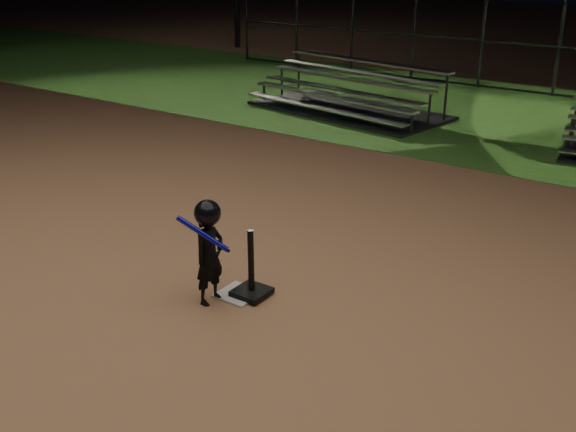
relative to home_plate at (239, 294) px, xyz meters
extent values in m
plane|color=#A7724B|center=(0.00, 0.00, -0.01)|extent=(80.00, 80.00, 0.00)
cube|color=#2F601F|center=(0.00, 10.00, -0.01)|extent=(60.00, 8.00, 0.01)
cube|color=beige|center=(0.00, 0.00, 0.00)|extent=(0.45, 0.45, 0.02)
cube|color=black|center=(0.14, 0.07, 0.04)|extent=(0.38, 0.38, 0.06)
cylinder|color=black|center=(0.14, 0.07, 0.44)|extent=(0.07, 0.07, 0.74)
imported|color=black|center=(-0.16, -0.29, 0.54)|extent=(0.29, 0.42, 1.10)
sphere|color=black|center=(-0.16, -0.29, 1.06)|extent=(0.30, 0.30, 0.30)
cylinder|color=#1819D3|center=(-0.11, -0.44, 0.89)|extent=(0.50, 0.34, 0.41)
cylinder|color=black|center=(0.05, -0.32, 0.73)|extent=(0.18, 0.13, 0.14)
cube|color=silver|center=(-3.57, 7.88, 0.45)|extent=(4.57, 1.00, 0.05)
cube|color=silver|center=(-3.62, 7.56, 0.24)|extent=(4.57, 1.00, 0.03)
cube|color=silver|center=(-3.47, 8.50, 0.77)|extent=(4.57, 1.00, 0.05)
cube|color=silver|center=(-3.52, 8.18, 0.56)|extent=(4.57, 1.00, 0.03)
cube|color=silver|center=(-3.37, 9.12, 1.09)|extent=(4.57, 1.00, 0.05)
cube|color=silver|center=(-3.42, 8.81, 0.88)|extent=(4.57, 1.00, 0.03)
cube|color=#38383D|center=(-3.47, 8.50, 0.02)|extent=(4.88, 2.94, 0.07)
cube|color=#38383D|center=(0.00, 13.00, 0.04)|extent=(20.00, 0.05, 0.05)
cube|color=#38383D|center=(0.00, 13.00, 1.24)|extent=(20.00, 0.05, 0.05)
cylinder|color=#38383D|center=(-10.00, 13.00, 1.24)|extent=(0.08, 0.08, 2.50)
cylinder|color=#38383D|center=(-5.00, 13.00, 1.24)|extent=(0.08, 0.08, 2.50)
cylinder|color=#38383D|center=(0.00, 13.00, 1.24)|extent=(0.08, 0.08, 2.50)
camera|label=1|loc=(4.48, -5.46, 3.83)|focal=43.07mm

